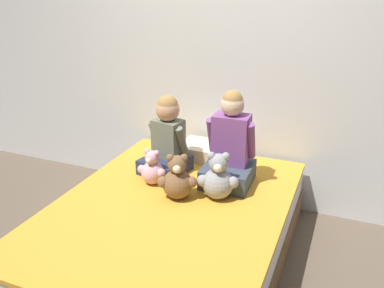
{
  "coord_description": "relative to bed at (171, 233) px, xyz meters",
  "views": [
    {
      "loc": [
        0.99,
        -2.05,
        1.79
      ],
      "look_at": [
        0.0,
        0.37,
        0.72
      ],
      "focal_mm": 38.0,
      "sensor_mm": 36.0,
      "label": 1
    }
  ],
  "objects": [
    {
      "name": "ground_plane",
      "position": [
        0.0,
        0.0,
        -0.22
      ],
      "size": [
        14.0,
        14.0,
        0.0
      ],
      "primitive_type": "plane",
      "color": "brown"
    },
    {
      "name": "wall_behind_bed",
      "position": [
        0.0,
        1.04,
        1.03
      ],
      "size": [
        8.0,
        0.06,
        2.5
      ],
      "color": "silver",
      "rests_on": "ground_plane"
    },
    {
      "name": "bed",
      "position": [
        0.0,
        0.0,
        0.0
      ],
      "size": [
        1.45,
        1.93,
        0.44
      ],
      "color": "brown",
      "rests_on": "ground_plane"
    },
    {
      "name": "child_on_left",
      "position": [
        -0.23,
        0.45,
        0.48
      ],
      "size": [
        0.36,
        0.37,
        0.58
      ],
      "rotation": [
        0.0,
        0.0,
        -0.2
      ],
      "color": "#282D47",
      "rests_on": "bed"
    },
    {
      "name": "child_on_right",
      "position": [
        0.25,
        0.45,
        0.48
      ],
      "size": [
        0.34,
        0.37,
        0.66
      ],
      "rotation": [
        0.0,
        0.0,
        0.04
      ],
      "color": "#384251",
      "rests_on": "bed"
    },
    {
      "name": "teddy_bear_held_by_left_child",
      "position": [
        -0.24,
        0.21,
        0.33
      ],
      "size": [
        0.22,
        0.16,
        0.26
      ],
      "rotation": [
        0.0,
        0.0,
        -0.02
      ],
      "color": "#DBA3B2",
      "rests_on": "bed"
    },
    {
      "name": "teddy_bear_held_by_right_child",
      "position": [
        0.25,
        0.2,
        0.36
      ],
      "size": [
        0.27,
        0.21,
        0.33
      ],
      "rotation": [
        0.0,
        0.0,
        0.27
      ],
      "color": "#939399",
      "rests_on": "bed"
    },
    {
      "name": "teddy_bear_between_children",
      "position": [
        0.01,
        0.1,
        0.36
      ],
      "size": [
        0.25,
        0.2,
        0.31
      ],
      "rotation": [
        0.0,
        0.0,
        0.39
      ],
      "color": "brown",
      "rests_on": "bed"
    },
    {
      "name": "pillow_at_headboard",
      "position": [
        0.0,
        0.78,
        0.28
      ],
      "size": [
        0.5,
        0.3,
        0.11
      ],
      "color": "beige",
      "rests_on": "bed"
    }
  ]
}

